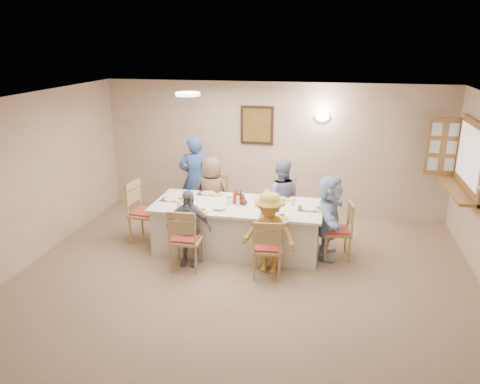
% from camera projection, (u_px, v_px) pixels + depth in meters
% --- Properties ---
extents(ground, '(7.00, 7.00, 0.00)m').
position_uv_depth(ground, '(233.00, 304.00, 6.00)').
color(ground, '#907557').
extents(room_walls, '(7.00, 7.00, 7.00)m').
position_uv_depth(room_walls, '(233.00, 192.00, 5.53)').
color(room_walls, tan).
rests_on(room_walls, ground).
extents(wall_picture, '(0.62, 0.05, 0.72)m').
position_uv_depth(wall_picture, '(257.00, 125.00, 8.75)').
color(wall_picture, black).
rests_on(wall_picture, room_walls).
extents(wall_sconce, '(0.26, 0.09, 0.18)m').
position_uv_depth(wall_sconce, '(322.00, 117.00, 8.44)').
color(wall_sconce, white).
rests_on(wall_sconce, room_walls).
extents(ceiling_light, '(0.36, 0.36, 0.05)m').
position_uv_depth(ceiling_light, '(188.00, 94.00, 6.82)').
color(ceiling_light, white).
rests_on(ceiling_light, room_walls).
extents(serving_hatch, '(0.06, 1.50, 1.15)m').
position_uv_depth(serving_hatch, '(471.00, 158.00, 7.15)').
color(serving_hatch, olive).
rests_on(serving_hatch, room_walls).
extents(hatch_sill, '(0.30, 1.50, 0.05)m').
position_uv_depth(hatch_sill, '(458.00, 190.00, 7.34)').
color(hatch_sill, olive).
rests_on(hatch_sill, room_walls).
extents(shutter_door, '(0.55, 0.04, 1.00)m').
position_uv_depth(shutter_door, '(443.00, 147.00, 7.91)').
color(shutter_door, olive).
rests_on(shutter_door, room_walls).
extents(dining_table, '(2.66, 1.12, 0.76)m').
position_uv_depth(dining_table, '(238.00, 227.00, 7.47)').
color(dining_table, white).
rests_on(dining_table, ground).
extents(chair_back_left, '(0.51, 0.51, 0.96)m').
position_uv_depth(chair_back_left, '(214.00, 202.00, 8.30)').
color(chair_back_left, tan).
rests_on(chair_back_left, ground).
extents(chair_back_right, '(0.52, 0.52, 0.96)m').
position_uv_depth(chair_back_right, '(281.00, 207.00, 8.07)').
color(chair_back_right, tan).
rests_on(chair_back_right, ground).
extents(chair_front_left, '(0.47, 0.47, 0.96)m').
position_uv_depth(chair_front_left, '(186.00, 238.00, 6.81)').
color(chair_front_left, tan).
rests_on(chair_front_left, ground).
extents(chair_front_right, '(0.46, 0.46, 0.89)m').
position_uv_depth(chair_front_right, '(268.00, 247.00, 6.59)').
color(chair_front_right, tan).
rests_on(chair_front_right, ground).
extents(chair_left_end, '(0.54, 0.54, 1.03)m').
position_uv_depth(chair_left_end, '(146.00, 212.00, 7.73)').
color(chair_left_end, tan).
rests_on(chair_left_end, ground).
extents(chair_right_end, '(0.49, 0.49, 0.91)m').
position_uv_depth(chair_right_end, '(337.00, 230.00, 7.15)').
color(chair_right_end, tan).
rests_on(chair_right_end, ground).
extents(diner_back_left, '(0.70, 0.51, 1.33)m').
position_uv_depth(diner_back_left, '(212.00, 194.00, 8.13)').
color(diner_back_left, brown).
rests_on(diner_back_left, ground).
extents(diner_back_right, '(0.70, 0.57, 1.35)m').
position_uv_depth(diner_back_right, '(281.00, 198.00, 7.90)').
color(diner_back_right, '#7D80AD').
rests_on(diner_back_right, ground).
extents(diner_front_left, '(0.70, 0.32, 1.18)m').
position_uv_depth(diner_front_left, '(188.00, 228.00, 6.89)').
color(diner_front_left, slate).
rests_on(diner_front_left, ground).
extents(diner_front_right, '(0.93, 0.70, 1.22)m').
position_uv_depth(diner_front_right, '(269.00, 233.00, 6.65)').
color(diner_front_right, gold).
rests_on(diner_front_right, ground).
extents(diner_right_end, '(1.23, 0.44, 1.31)m').
position_uv_depth(diner_right_end, '(329.00, 217.00, 7.12)').
color(diner_right_end, '#B0C8ED').
rests_on(diner_right_end, ground).
extents(caregiver, '(0.77, 0.68, 1.58)m').
position_uv_depth(caregiver, '(195.00, 178.00, 8.62)').
color(caregiver, '#36559C').
rests_on(caregiver, ground).
extents(placemat_fl, '(0.32, 0.24, 0.01)m').
position_uv_depth(placemat_fl, '(193.00, 211.00, 7.08)').
color(placemat_fl, '#472B19').
rests_on(placemat_fl, dining_table).
extents(plate_fl, '(0.25, 0.25, 0.02)m').
position_uv_depth(plate_fl, '(193.00, 210.00, 7.07)').
color(plate_fl, white).
rests_on(plate_fl, dining_table).
extents(napkin_fl, '(0.13, 0.13, 0.01)m').
position_uv_depth(napkin_fl, '(204.00, 212.00, 6.99)').
color(napkin_fl, gold).
rests_on(napkin_fl, dining_table).
extents(placemat_fr, '(0.36, 0.27, 0.01)m').
position_uv_depth(placemat_fr, '(272.00, 216.00, 6.85)').
color(placemat_fr, '#472B19').
rests_on(placemat_fr, dining_table).
extents(plate_fr, '(0.23, 0.23, 0.01)m').
position_uv_depth(plate_fr, '(272.00, 216.00, 6.84)').
color(plate_fr, white).
rests_on(plate_fr, dining_table).
extents(napkin_fr, '(0.13, 0.13, 0.01)m').
position_uv_depth(napkin_fr, '(284.00, 218.00, 6.76)').
color(napkin_fr, gold).
rests_on(napkin_fr, dining_table).
extents(placemat_bl, '(0.34, 0.25, 0.01)m').
position_uv_depth(placemat_bl, '(208.00, 194.00, 7.86)').
color(placemat_bl, '#472B19').
rests_on(placemat_bl, dining_table).
extents(plate_bl, '(0.24, 0.24, 0.01)m').
position_uv_depth(plate_bl, '(208.00, 193.00, 7.86)').
color(plate_bl, white).
rests_on(plate_bl, dining_table).
extents(napkin_bl, '(0.15, 0.15, 0.01)m').
position_uv_depth(napkin_bl, '(218.00, 195.00, 7.78)').
color(napkin_bl, gold).
rests_on(napkin_bl, dining_table).
extents(placemat_br, '(0.36, 0.27, 0.01)m').
position_uv_depth(placemat_br, '(279.00, 198.00, 7.63)').
color(placemat_br, '#472B19').
rests_on(placemat_br, dining_table).
extents(plate_br, '(0.22, 0.22, 0.01)m').
position_uv_depth(plate_br, '(279.00, 198.00, 7.63)').
color(plate_br, white).
rests_on(plate_br, dining_table).
extents(napkin_br, '(0.14, 0.14, 0.01)m').
position_uv_depth(napkin_br, '(290.00, 199.00, 7.55)').
color(napkin_br, gold).
rests_on(napkin_br, dining_table).
extents(placemat_le, '(0.33, 0.24, 0.01)m').
position_uv_depth(placemat_le, '(171.00, 200.00, 7.56)').
color(placemat_le, '#472B19').
rests_on(placemat_le, dining_table).
extents(plate_le, '(0.23, 0.23, 0.01)m').
position_uv_depth(plate_le, '(171.00, 199.00, 7.56)').
color(plate_le, white).
rests_on(plate_le, dining_table).
extents(napkin_le, '(0.14, 0.14, 0.01)m').
position_uv_depth(napkin_le, '(181.00, 201.00, 7.48)').
color(napkin_le, gold).
rests_on(napkin_le, dining_table).
extents(placemat_re, '(0.34, 0.25, 0.01)m').
position_uv_depth(placemat_re, '(309.00, 209.00, 7.14)').
color(placemat_re, '#472B19').
rests_on(placemat_re, dining_table).
extents(plate_re, '(0.24, 0.24, 0.01)m').
position_uv_depth(plate_re, '(309.00, 208.00, 7.14)').
color(plate_re, white).
rests_on(plate_re, dining_table).
extents(napkin_re, '(0.14, 0.14, 0.01)m').
position_uv_depth(napkin_re, '(321.00, 211.00, 7.06)').
color(napkin_re, gold).
rests_on(napkin_re, dining_table).
extents(teacup_a, '(0.18, 0.18, 0.09)m').
position_uv_depth(teacup_a, '(181.00, 204.00, 7.22)').
color(teacup_a, white).
rests_on(teacup_a, dining_table).
extents(teacup_b, '(0.13, 0.13, 0.09)m').
position_uv_depth(teacup_b, '(267.00, 193.00, 7.77)').
color(teacup_b, white).
rests_on(teacup_b, dining_table).
extents(bowl_a, '(0.21, 0.21, 0.05)m').
position_uv_depth(bowl_a, '(220.00, 208.00, 7.12)').
color(bowl_a, white).
rests_on(bowl_a, dining_table).
extents(bowl_b, '(0.33, 0.33, 0.06)m').
position_uv_depth(bowl_b, '(260.00, 199.00, 7.50)').
color(bowl_b, white).
rests_on(bowl_b, dining_table).
extents(condiment_ketchup, '(0.16, 0.16, 0.26)m').
position_uv_depth(condiment_ketchup, '(236.00, 196.00, 7.35)').
color(condiment_ketchup, red).
rests_on(condiment_ketchup, dining_table).
extents(condiment_brown, '(0.15, 0.15, 0.22)m').
position_uv_depth(condiment_brown, '(240.00, 197.00, 7.37)').
color(condiment_brown, '#4D2114').
rests_on(condiment_brown, dining_table).
extents(condiment_malt, '(0.13, 0.13, 0.14)m').
position_uv_depth(condiment_malt, '(244.00, 201.00, 7.31)').
color(condiment_malt, '#4D2114').
rests_on(condiment_malt, dining_table).
extents(drinking_glass, '(0.07, 0.07, 0.11)m').
position_uv_depth(drinking_glass, '(229.00, 199.00, 7.41)').
color(drinking_glass, silver).
rests_on(drinking_glass, dining_table).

